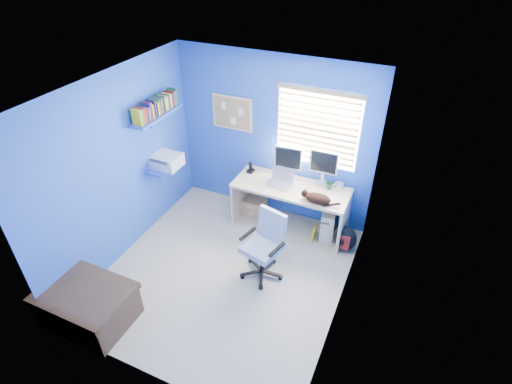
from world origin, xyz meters
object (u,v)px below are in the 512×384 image
at_px(laptop, 280,178).
at_px(office_chair, 264,253).
at_px(tower_pc, 328,222).
at_px(desk, 290,207).
at_px(cat, 318,198).

xyz_separation_m(laptop, office_chair, (0.20, -1.01, -0.51)).
relative_size(tower_pc, office_chair, 0.49).
bearing_deg(desk, tower_pc, 8.60).
relative_size(cat, tower_pc, 0.81).
bearing_deg(tower_pc, desk, 177.70).
distance_m(cat, tower_pc, 0.66).
height_order(tower_pc, office_chair, office_chair).
bearing_deg(laptop, office_chair, -76.10).
distance_m(laptop, cat, 0.65).
bearing_deg(laptop, tower_pc, 11.15).
distance_m(laptop, office_chair, 1.14).
bearing_deg(laptop, cat, -13.82).
relative_size(desk, tower_pc, 3.72).
height_order(desk, laptop, laptop).
bearing_deg(desk, laptop, -172.97).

